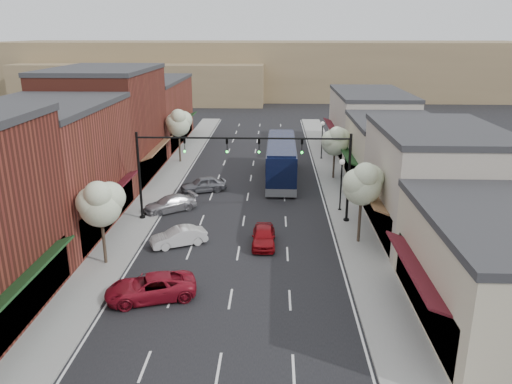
# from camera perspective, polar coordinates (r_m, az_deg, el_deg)

# --- Properties ---
(ground) EXTENTS (160.00, 160.00, 0.00)m
(ground) POSITION_cam_1_polar(r_m,az_deg,el_deg) (31.89, -2.31, -8.52)
(ground) COLOR black
(ground) RESTS_ON ground
(sidewalk_left) EXTENTS (2.80, 73.00, 0.15)m
(sidewalk_left) POSITION_cam_1_polar(r_m,az_deg,el_deg) (50.20, -10.29, 1.28)
(sidewalk_left) COLOR gray
(sidewalk_left) RESTS_ON ground
(sidewalk_right) EXTENTS (2.80, 73.00, 0.15)m
(sidewalk_right) POSITION_cam_1_polar(r_m,az_deg,el_deg) (49.41, 9.11, 1.07)
(sidewalk_right) COLOR gray
(sidewalk_right) RESTS_ON ground
(curb_left) EXTENTS (0.25, 73.00, 0.17)m
(curb_left) POSITION_cam_1_polar(r_m,az_deg,el_deg) (49.92, -8.72, 1.27)
(curb_left) COLOR gray
(curb_left) RESTS_ON ground
(curb_right) EXTENTS (0.25, 73.00, 0.17)m
(curb_right) POSITION_cam_1_polar(r_m,az_deg,el_deg) (49.26, 7.49, 1.09)
(curb_right) COLOR gray
(curb_right) RESTS_ON ground
(bldg_left_midnear) EXTENTS (10.14, 14.10, 9.40)m
(bldg_left_midnear) POSITION_cam_1_polar(r_m,az_deg,el_deg) (39.41, -22.81, 2.49)
(bldg_left_midnear) COLOR maroon
(bldg_left_midnear) RESTS_ON ground
(bldg_left_midfar) EXTENTS (10.14, 14.10, 10.90)m
(bldg_left_midfar) POSITION_cam_1_polar(r_m,az_deg,el_deg) (51.97, -16.63, 7.43)
(bldg_left_midfar) COLOR maroon
(bldg_left_midfar) RESTS_ON ground
(bldg_left_far) EXTENTS (10.14, 18.10, 8.40)m
(bldg_left_far) POSITION_cam_1_polar(r_m,az_deg,el_deg) (67.31, -12.27, 8.92)
(bldg_left_far) COLOR maroon
(bldg_left_far) RESTS_ON ground
(bldg_right_near) EXTENTS (9.14, 12.10, 5.90)m
(bldg_right_near) POSITION_cam_1_polar(r_m,az_deg,el_deg) (27.57, 26.52, -8.22)
(bldg_right_near) COLOR #B3A98E
(bldg_right_near) RESTS_ON ground
(bldg_right_midnear) EXTENTS (9.14, 12.10, 7.90)m
(bldg_right_midnear) POSITION_cam_1_polar(r_m,az_deg,el_deg) (37.72, 19.62, 1.03)
(bldg_right_midnear) COLOR #A69B8E
(bldg_right_midnear) RESTS_ON ground
(bldg_right_midfar) EXTENTS (9.14, 12.10, 6.40)m
(bldg_right_midfar) POSITION_cam_1_polar(r_m,az_deg,el_deg) (49.08, 15.52, 4.27)
(bldg_right_midfar) COLOR #B3A98E
(bldg_right_midfar) RESTS_ON ground
(bldg_right_far) EXTENTS (9.14, 16.10, 7.40)m
(bldg_right_far) POSITION_cam_1_polar(r_m,az_deg,el_deg) (62.42, 12.74, 7.75)
(bldg_right_far) COLOR #A69B8E
(bldg_right_far) RESTS_ON ground
(hill_far) EXTENTS (120.00, 30.00, 12.00)m
(hill_far) POSITION_cam_1_polar(r_m,az_deg,el_deg) (118.77, 1.05, 13.93)
(hill_far) COLOR #7A6647
(hill_far) RESTS_ON ground
(hill_near) EXTENTS (50.00, 20.00, 8.00)m
(hill_near) POSITION_cam_1_polar(r_m,az_deg,el_deg) (110.39, -12.48, 12.18)
(hill_near) COLOR #7A6647
(hill_near) RESTS_ON ground
(signal_mast_right) EXTENTS (8.22, 0.46, 7.00)m
(signal_mast_right) POSITION_cam_1_polar(r_m,az_deg,el_deg) (37.84, 7.06, 3.13)
(signal_mast_right) COLOR black
(signal_mast_right) RESTS_ON ground
(signal_mast_left) EXTENTS (8.22, 0.46, 7.00)m
(signal_mast_left) POSITION_cam_1_polar(r_m,az_deg,el_deg) (38.53, -9.86, 3.26)
(signal_mast_left) COLOR black
(signal_mast_left) RESTS_ON ground
(tree_right_near) EXTENTS (2.85, 2.65, 5.95)m
(tree_right_near) POSITION_cam_1_polar(r_m,az_deg,el_deg) (34.37, 12.12, 1.04)
(tree_right_near) COLOR #47382B
(tree_right_near) RESTS_ON ground
(tree_right_far) EXTENTS (2.85, 2.65, 5.43)m
(tree_right_far) POSITION_cam_1_polar(r_m,az_deg,el_deg) (49.83, 9.08, 5.87)
(tree_right_far) COLOR #47382B
(tree_right_far) RESTS_ON ground
(tree_left_near) EXTENTS (2.85, 2.65, 5.69)m
(tree_left_near) POSITION_cam_1_polar(r_m,az_deg,el_deg) (31.91, -17.36, -1.13)
(tree_left_near) COLOR #47382B
(tree_left_near) RESTS_ON ground
(tree_left_far) EXTENTS (2.85, 2.65, 6.13)m
(tree_left_far) POSITION_cam_1_polar(r_m,az_deg,el_deg) (56.25, -8.82, 7.88)
(tree_left_far) COLOR #47382B
(tree_left_far) RESTS_ON ground
(lamp_post_near) EXTENTS (0.44, 0.44, 4.44)m
(lamp_post_near) POSITION_cam_1_polar(r_m,az_deg,el_deg) (40.90, 9.74, 1.78)
(lamp_post_near) COLOR black
(lamp_post_near) RESTS_ON ground
(lamp_post_far) EXTENTS (0.44, 0.44, 4.44)m
(lamp_post_far) POSITION_cam_1_polar(r_m,az_deg,el_deg) (57.82, 7.58, 6.59)
(lamp_post_far) COLOR black
(lamp_post_far) RESTS_ON ground
(coach_bus) EXTENTS (2.93, 12.78, 3.90)m
(coach_bus) POSITION_cam_1_polar(r_m,az_deg,el_deg) (49.68, 2.90, 3.70)
(coach_bus) COLOR black
(coach_bus) RESTS_ON ground
(red_hatchback) EXTENTS (1.60, 3.96, 1.35)m
(red_hatchback) POSITION_cam_1_polar(r_m,az_deg,el_deg) (34.62, 0.87, -5.07)
(red_hatchback) COLOR maroon
(red_hatchback) RESTS_ON ground
(parked_car_a) EXTENTS (5.42, 3.66, 1.38)m
(parked_car_a) POSITION_cam_1_polar(r_m,az_deg,el_deg) (28.64, -11.96, -10.62)
(parked_car_a) COLOR maroon
(parked_car_a) RESTS_ON ground
(parked_car_b) EXTENTS (4.06, 2.89, 1.27)m
(parked_car_b) POSITION_cam_1_polar(r_m,az_deg,el_deg) (35.02, -8.82, -5.08)
(parked_car_b) COLOR silver
(parked_car_b) RESTS_ON ground
(parked_car_c) EXTENTS (4.71, 4.07, 1.30)m
(parked_car_c) POSITION_cam_1_polar(r_m,az_deg,el_deg) (41.65, -9.81, -1.33)
(parked_car_c) COLOR #A4A3A9
(parked_car_c) RESTS_ON ground
(parked_car_d) EXTENTS (4.54, 3.14, 1.44)m
(parked_car_d) POSITION_cam_1_polar(r_m,az_deg,el_deg) (46.29, -6.07, 0.88)
(parked_car_d) COLOR #5C5D64
(parked_car_d) RESTS_ON ground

